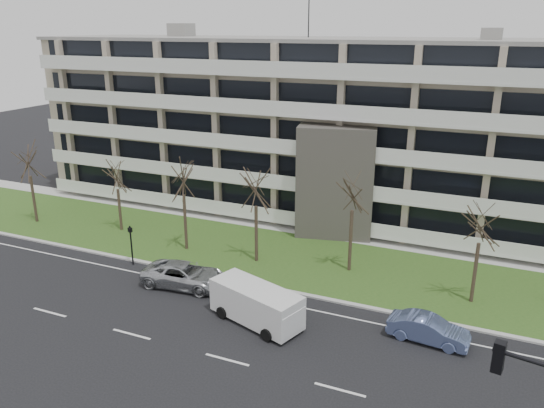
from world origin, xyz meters
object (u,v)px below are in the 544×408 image
at_px(silver_pickup, 184,275).
at_px(pedestrian_signal, 131,240).
at_px(blue_sedan, 428,329).
at_px(white_van, 257,302).

height_order(silver_pickup, pedestrian_signal, pedestrian_signal).
bearing_deg(silver_pickup, pedestrian_signal, 69.87).
relative_size(silver_pickup, blue_sedan, 1.30).
relative_size(silver_pickup, white_van, 0.93).
bearing_deg(white_van, pedestrian_signal, -178.59).
relative_size(blue_sedan, pedestrian_signal, 1.46).
distance_m(blue_sedan, pedestrian_signal, 20.91).
distance_m(silver_pickup, white_van, 6.69).
distance_m(silver_pickup, pedestrian_signal, 5.49).
xyz_separation_m(silver_pickup, pedestrian_signal, (-5.21, 1.35, 1.11)).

